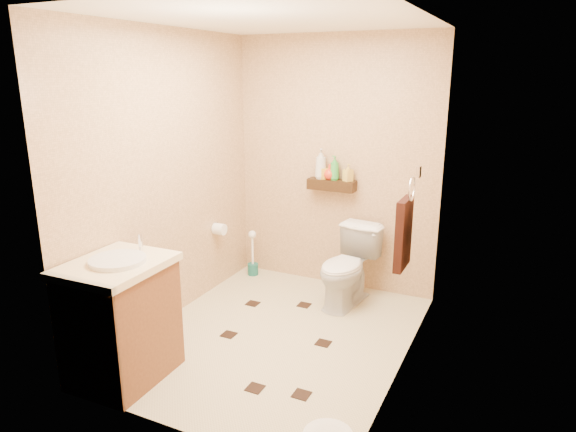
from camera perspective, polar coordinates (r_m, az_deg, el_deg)
The scene contains 18 objects.
ground at distance 4.23m, azimuth -1.27°, elevation -13.24°, with size 2.50×2.50×0.00m, color beige.
wall_back at distance 4.93m, azimuth 5.25°, elevation 5.69°, with size 2.00×0.04×2.40m, color tan.
wall_front at distance 2.79m, azimuth -13.12°, elevation -2.37°, with size 2.00×0.04×2.40m, color tan.
wall_left at distance 4.34m, azimuth -13.26°, elevation 4.00°, with size 0.04×2.50×2.40m, color tan.
wall_right at distance 3.48m, azimuth 13.47°, elevation 1.17°, with size 0.04×2.50×2.40m, color tan.
ceiling at distance 3.73m, azimuth -1.51°, elevation 21.11°, with size 2.00×2.50×0.02m, color white.
wall_shelf at distance 4.89m, azimuth 4.87°, elevation 3.47°, with size 0.46×0.14×0.10m, color #341F0E.
floor_accents at distance 4.18m, azimuth -1.21°, elevation -13.62°, with size 1.08×1.43×0.01m.
toilet at distance 4.68m, azimuth 6.62°, elevation -5.66°, with size 0.40×0.70×0.71m, color white.
vanity at distance 3.72m, azimuth -18.07°, elevation -10.81°, with size 0.59×0.71×0.98m.
toilet_brush at distance 5.38m, azimuth -3.94°, elevation -4.83°, with size 0.11×0.11×0.48m.
towel_ring at distance 3.80m, azimuth 12.78°, elevation -1.57°, with size 0.12×0.30×0.76m.
toilet_paper at distance 4.96m, azimuth -7.63°, elevation -1.44°, with size 0.12×0.11×0.12m.
bottle_a at distance 4.89m, azimuth 3.67°, elevation 5.81°, with size 0.11×0.11×0.29m, color beige.
bottle_b at distance 4.89m, azimuth 3.97°, elevation 5.05°, with size 0.07×0.07×0.16m, color gold.
bottle_c at distance 4.87m, azimuth 4.68°, elevation 4.90°, with size 0.11×0.11×0.14m, color red.
bottle_d at distance 4.85m, azimuth 5.20°, elevation 5.34°, with size 0.09×0.09×0.23m, color green.
bottle_e at distance 4.81m, azimuth 6.69°, elevation 4.83°, with size 0.07×0.08×0.16m, color gold.
Camera 1 is at (1.69, -3.30, 2.04)m, focal length 32.00 mm.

